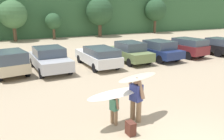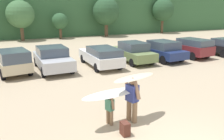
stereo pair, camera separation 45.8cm
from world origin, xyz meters
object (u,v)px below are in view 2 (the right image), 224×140
object	(u,v)px
parked_car_silver	(52,58)
person_child	(110,107)
parked_car_navy	(161,50)
backpack_dropped	(125,129)
parked_car_olive_green	(133,52)
surfboard_cream	(135,77)
surfboard_white	(111,94)
parked_car_maroon	(189,47)
parked_car_black	(220,46)
person_adult	(132,97)
parked_car_white	(101,56)
parked_car_champagne	(12,61)

from	to	relation	value
parked_car_silver	person_child	xyz separation A→B (m)	(0.44, -8.46, -0.16)
parked_car_navy	backpack_dropped	xyz separation A→B (m)	(-7.92, -8.92, -0.58)
parked_car_olive_green	parked_car_navy	size ratio (longest dim) A/B	0.96
surfboard_cream	backpack_dropped	xyz separation A→B (m)	(-0.81, -0.85, -1.40)
surfboard_white	parked_car_silver	bearing A→B (deg)	-93.68
parked_car_maroon	surfboard_cream	xyz separation A→B (m)	(-10.00, -8.08, 0.78)
parked_car_navy	parked_car_black	world-z (taller)	parked_car_navy
parked_car_navy	surfboard_cream	bearing A→B (deg)	135.34
person_child	surfboard_white	world-z (taller)	surfboard_white
person_adult	backpack_dropped	distance (m)	1.23
parked_car_white	parked_car_black	bearing A→B (deg)	-91.72
parked_car_maroon	parked_car_black	distance (m)	3.20
parked_car_silver	backpack_dropped	distance (m)	9.37
surfboard_cream	parked_car_navy	bearing A→B (deg)	-146.46
parked_car_navy	parked_car_black	size ratio (longest dim) A/B	1.04
parked_car_maroon	parked_car_champagne	bearing A→B (deg)	82.88
parked_car_navy	surfboard_cream	xyz separation A→B (m)	(-7.11, -8.06, 0.83)
parked_car_navy	parked_car_black	xyz separation A→B (m)	(6.06, -0.45, -0.01)
parked_car_black	surfboard_cream	distance (m)	15.23
parked_car_olive_green	backpack_dropped	xyz separation A→B (m)	(-5.49, -9.23, -0.56)
parked_car_champagne	parked_car_white	world-z (taller)	parked_car_champagne
surfboard_cream	surfboard_white	world-z (taller)	surfboard_cream
parked_car_maroon	surfboard_cream	world-z (taller)	surfboard_cream
person_child	surfboard_white	bearing A→B (deg)	135.63
surfboard_white	surfboard_cream	bearing A→B (deg)	173.92
parked_car_olive_green	parked_car_white	bearing A→B (deg)	97.77
person_child	surfboard_white	xyz separation A→B (m)	(0.05, -0.03, 0.52)
person_child	parked_car_silver	bearing A→B (deg)	-102.83
person_child	backpack_dropped	xyz separation A→B (m)	(0.16, -0.87, -0.42)
parked_car_silver	parked_car_champagne	bearing A→B (deg)	87.98
parked_car_maroon	parked_car_black	world-z (taller)	parked_car_maroon
parked_car_champagne	person_child	xyz separation A→B (m)	(2.91, -8.50, -0.19)
person_adult	parked_car_maroon	bearing A→B (deg)	-156.89
parked_car_black	person_child	distance (m)	16.04
parked_car_silver	parked_car_black	xyz separation A→B (m)	(14.58, -0.87, -0.01)
parked_car_champagne	parked_car_navy	bearing A→B (deg)	-101.39
parked_car_maroon	parked_car_black	size ratio (longest dim) A/B	1.01
parked_car_silver	parked_car_navy	bearing A→B (deg)	-94.00
parked_car_white	parked_car_maroon	world-z (taller)	parked_car_maroon
backpack_dropped	parked_car_white	bearing A→B (deg)	72.98
parked_car_silver	parked_car_olive_green	bearing A→B (deg)	-92.16
backpack_dropped	surfboard_white	bearing A→B (deg)	97.06
parked_car_olive_green	parked_car_champagne	bearing A→B (deg)	88.81
parked_car_silver	surfboard_cream	distance (m)	8.63
surfboard_cream	surfboard_white	bearing A→B (deg)	-14.10
parked_car_white	person_adult	world-z (taller)	person_adult
parked_car_navy	person_adult	bearing A→B (deg)	135.16
parked_car_champagne	parked_car_black	world-z (taller)	parked_car_champagne
person_adult	backpack_dropped	bearing A→B (deg)	32.34
parked_car_champagne	surfboard_white	xyz separation A→B (m)	(2.96, -8.53, 0.33)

